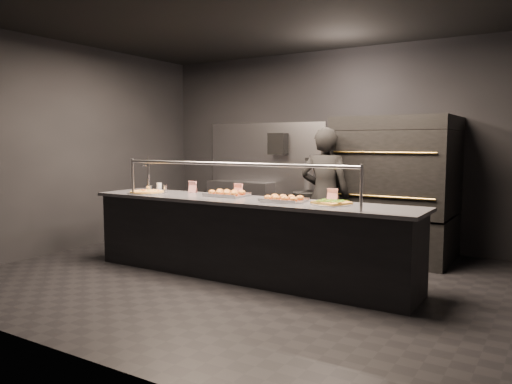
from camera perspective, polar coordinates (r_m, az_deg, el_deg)
room at (r=5.79m, az=-1.15°, el=4.91°), size 6.04×6.00×3.00m
service_counter at (r=5.85m, az=-1.19°, el=-5.26°), size 4.10×0.78×1.37m
pizza_oven at (r=7.01m, az=15.69°, el=0.51°), size 1.50×1.23×1.91m
prep_shelf at (r=8.63m, az=-1.77°, el=-1.78°), size 1.20×0.35×0.90m
towel_dispenser at (r=8.25m, az=2.56°, el=5.53°), size 0.30×0.20×0.35m
fire_extinguisher at (r=8.03m, az=6.01°, el=2.00°), size 0.14×0.14×0.51m
beer_tap at (r=6.93m, az=-12.22°, el=1.31°), size 0.13×0.18×0.49m
round_pizza at (r=6.59m, az=-12.35°, el=-0.00°), size 0.49×0.49×0.03m
slider_tray_a at (r=6.10m, az=-3.34°, el=-0.19°), size 0.48×0.36×0.08m
slider_tray_b at (r=5.53m, az=3.21°, el=-0.82°), size 0.54×0.45×0.07m
square_pizza at (r=5.31m, az=8.62°, el=-1.26°), size 0.42×0.42×0.05m
condiment_jar at (r=6.82m, az=-10.80°, el=0.54°), size 0.17×0.07×0.11m
tent_cards at (r=6.06m, az=-0.64°, el=0.21°), size 2.09×0.04×0.15m
trash_bin at (r=7.91m, az=5.85°, el=-2.90°), size 0.48×0.48×0.79m
worker at (r=6.56m, az=7.88°, el=-0.39°), size 0.70×0.52×1.77m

